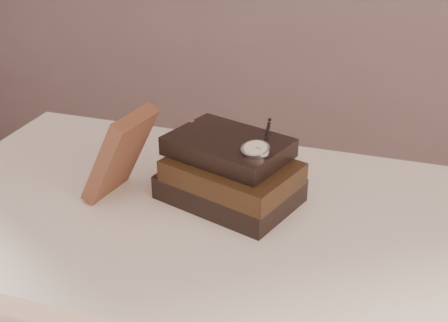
% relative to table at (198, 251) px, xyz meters
% --- Properties ---
extents(table, '(1.00, 0.60, 0.75)m').
position_rel_table_xyz_m(table, '(0.00, 0.00, 0.00)').
color(table, white).
rests_on(table, ground).
extents(book_stack, '(0.27, 0.22, 0.11)m').
position_rel_table_xyz_m(book_stack, '(0.05, 0.04, 0.15)').
color(book_stack, black).
rests_on(book_stack, table).
extents(journal, '(0.12, 0.12, 0.17)m').
position_rel_table_xyz_m(journal, '(-0.14, -0.01, 0.18)').
color(journal, '#49281C').
rests_on(journal, table).
extents(pocket_watch, '(0.06, 0.15, 0.02)m').
position_rel_table_xyz_m(pocket_watch, '(0.10, 0.02, 0.21)').
color(pocket_watch, silver).
rests_on(pocket_watch, book_stack).
extents(eyeglasses, '(0.12, 0.13, 0.05)m').
position_rel_table_xyz_m(eyeglasses, '(-0.01, 0.14, 0.16)').
color(eyeglasses, silver).
rests_on(eyeglasses, book_stack).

